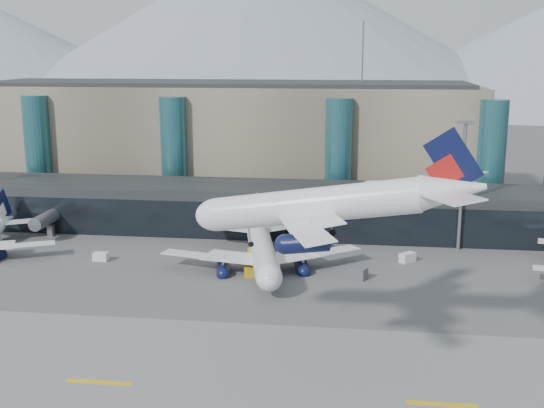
{
  "coord_description": "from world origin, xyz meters",
  "views": [
    {
      "loc": [
        10.18,
        -86.22,
        38.54
      ],
      "look_at": [
        -5.34,
        32.0,
        11.82
      ],
      "focal_mm": 45.0,
      "sensor_mm": 36.0,
      "label": 1
    }
  ],
  "objects": [
    {
      "name": "ground",
      "position": [
        0.0,
        0.0,
        0.0
      ],
      "size": [
        900.0,
        900.0,
        0.0
      ],
      "primitive_type": "plane",
      "color": "#515154",
      "rests_on": "ground"
    },
    {
      "name": "runway_strip",
      "position": [
        0.0,
        -15.0,
        0.02
      ],
      "size": [
        400.0,
        40.0,
        0.04
      ],
      "primitive_type": "cube",
      "color": "slate",
      "rests_on": "ground"
    },
    {
      "name": "runway_markings",
      "position": [
        -0.0,
        -15.0,
        0.05
      ],
      "size": [
        128.0,
        1.0,
        0.02
      ],
      "color": "gold",
      "rests_on": "ground"
    },
    {
      "name": "concourse",
      "position": [
        -0.02,
        57.73,
        4.97
      ],
      "size": [
        170.0,
        27.0,
        10.0
      ],
      "color": "black",
      "rests_on": "ground"
    },
    {
      "name": "terminal_main",
      "position": [
        -25.0,
        90.0,
        15.44
      ],
      "size": [
        130.0,
        30.0,
        31.0
      ],
      "color": "gray",
      "rests_on": "ground"
    },
    {
      "name": "teal_towers",
      "position": [
        -14.99,
        74.01,
        14.01
      ],
      "size": [
        116.4,
        19.4,
        46.0
      ],
      "color": "#255F6A",
      "rests_on": "ground"
    },
    {
      "name": "mountain_ridge",
      "position": [
        15.97,
        380.0,
        45.74
      ],
      "size": [
        910.0,
        400.0,
        110.0
      ],
      "color": "gray",
      "rests_on": "ground"
    },
    {
      "name": "lightmast_mid",
      "position": [
        30.0,
        48.0,
        14.42
      ],
      "size": [
        3.0,
        1.2,
        25.6
      ],
      "color": "slate",
      "rests_on": "ground"
    },
    {
      "name": "hero_jet",
      "position": [
        8.26,
        -5.41,
        21.68
      ],
      "size": [
        37.73,
        37.32,
        12.19
      ],
      "rotation": [
        0.0,
        -0.16,
        -0.17
      ],
      "color": "white",
      "rests_on": "ground"
    },
    {
      "name": "jet_parked_mid",
      "position": [
        -7.34,
        32.53,
        4.69
      ],
      "size": [
        37.62,
        38.52,
        12.39
      ],
      "rotation": [
        0.0,
        0.0,
        1.79
      ],
      "color": "white",
      "rests_on": "ground"
    },
    {
      "name": "veh_a",
      "position": [
        -37.87,
        31.63,
        0.79
      ],
      "size": [
        2.89,
        1.74,
        1.58
      ],
      "primitive_type": "cube",
      "rotation": [
        0.0,
        0.0,
        -0.06
      ],
      "color": "silver",
      "rests_on": "ground"
    },
    {
      "name": "veh_b",
      "position": [
        -9.79,
        39.5,
        0.72
      ],
      "size": [
        2.43,
        2.89,
        1.43
      ],
      "primitive_type": "cube",
      "rotation": [
        0.0,
        0.0,
        1.14
      ],
      "color": "gold",
      "rests_on": "ground"
    },
    {
      "name": "veh_c",
      "position": [
        10.05,
        27.45,
        1.02
      ],
      "size": [
        4.14,
        3.42,
        2.03
      ],
      "primitive_type": "cube",
      "rotation": [
        0.0,
        0.0,
        -0.49
      ],
      "color": "#505056",
      "rests_on": "ground"
    },
    {
      "name": "veh_d",
      "position": [
        19.46,
        38.26,
        0.87
      ],
      "size": [
        3.33,
        3.28,
        1.74
      ],
      "primitive_type": "cube",
      "rotation": [
        0.0,
        0.0,
        0.76
      ],
      "color": "silver",
      "rests_on": "ground"
    },
    {
      "name": "veh_h",
      "position": [
        -7.66,
        26.16,
        0.94
      ],
      "size": [
        3.82,
        2.93,
        1.88
      ],
      "primitive_type": "cube",
      "rotation": [
        0.0,
        0.0,
        0.38
      ],
      "color": "gold",
      "rests_on": "ground"
    }
  ]
}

